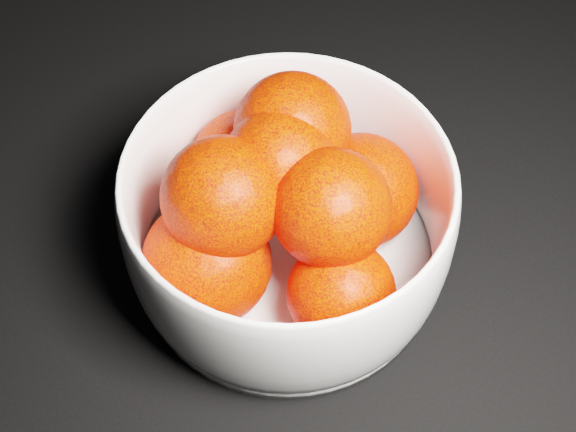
% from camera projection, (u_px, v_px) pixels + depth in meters
% --- Properties ---
extents(ground, '(3.00, 3.00, 0.00)m').
position_uv_depth(ground, '(118.00, 25.00, 0.66)').
color(ground, black).
rests_on(ground, ground).
extents(bowl, '(0.20, 0.20, 0.10)m').
position_uv_depth(bowl, '(288.00, 221.00, 0.49)').
color(bowl, white).
rests_on(bowl, ground).
extents(orange_pile, '(0.16, 0.16, 0.12)m').
position_uv_depth(orange_pile, '(281.00, 200.00, 0.48)').
color(orange_pile, '#FF1E02').
rests_on(orange_pile, bowl).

